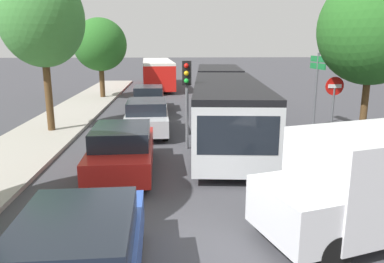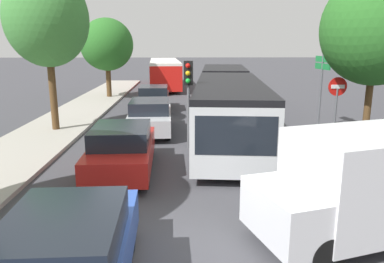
{
  "view_description": "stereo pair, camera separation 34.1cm",
  "coord_description": "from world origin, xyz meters",
  "px_view_note": "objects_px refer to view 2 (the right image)",
  "views": [
    {
      "loc": [
        -0.43,
        -6.98,
        4.06
      ],
      "look_at": [
        0.2,
        5.03,
        1.2
      ],
      "focal_mm": 35.0,
      "sensor_mm": 36.0,
      "label": 1
    },
    {
      "loc": [
        -0.09,
        -6.99,
        4.06
      ],
      "look_at": [
        0.2,
        5.03,
        1.2
      ],
      "focal_mm": 35.0,
      "sensor_mm": 36.0,
      "label": 2
    }
  ],
  "objects_px": {
    "city_bus_rear": "(165,72)",
    "no_entry_sign": "(336,102)",
    "articulated_bus": "(227,96)",
    "queued_car_red": "(122,149)",
    "direction_sign_post": "(322,75)",
    "traffic_light": "(188,85)",
    "queued_car_blue": "(67,257)",
    "queued_car_black": "(154,98)",
    "tree_right_near": "(376,29)",
    "white_van": "(378,181)",
    "queued_car_silver": "(150,116)",
    "tree_left_far": "(107,46)",
    "tree_left_mid": "(47,20)"
  },
  "relations": [
    {
      "from": "articulated_bus",
      "to": "tree_left_far",
      "type": "relative_size",
      "value": 2.98
    },
    {
      "from": "articulated_bus",
      "to": "queued_car_silver",
      "type": "xyz_separation_m",
      "value": [
        -3.67,
        -1.59,
        -0.69
      ]
    },
    {
      "from": "city_bus_rear",
      "to": "queued_car_blue",
      "type": "relative_size",
      "value": 2.61
    },
    {
      "from": "white_van",
      "to": "direction_sign_post",
      "type": "distance_m",
      "value": 10.98
    },
    {
      "from": "tree_right_near",
      "to": "queued_car_blue",
      "type": "bearing_deg",
      "value": -137.38
    },
    {
      "from": "tree_left_mid",
      "to": "tree_right_near",
      "type": "relative_size",
      "value": 1.11
    },
    {
      "from": "articulated_bus",
      "to": "tree_left_far",
      "type": "height_order",
      "value": "tree_left_far"
    },
    {
      "from": "white_van",
      "to": "tree_left_mid",
      "type": "height_order",
      "value": "tree_left_mid"
    },
    {
      "from": "queued_car_blue",
      "to": "no_entry_sign",
      "type": "bearing_deg",
      "value": -43.91
    },
    {
      "from": "articulated_bus",
      "to": "queued_car_blue",
      "type": "distance_m",
      "value": 13.74
    },
    {
      "from": "queued_car_red",
      "to": "city_bus_rear",
      "type": "bearing_deg",
      "value": -2.63
    },
    {
      "from": "city_bus_rear",
      "to": "no_entry_sign",
      "type": "distance_m",
      "value": 22.61
    },
    {
      "from": "city_bus_rear",
      "to": "traffic_light",
      "type": "distance_m",
      "value": 21.07
    },
    {
      "from": "queued_car_red",
      "to": "tree_right_near",
      "type": "bearing_deg",
      "value": -81.23
    },
    {
      "from": "queued_car_silver",
      "to": "no_entry_sign",
      "type": "height_order",
      "value": "no_entry_sign"
    },
    {
      "from": "city_bus_rear",
      "to": "direction_sign_post",
      "type": "relative_size",
      "value": 3.24
    },
    {
      "from": "tree_left_far",
      "to": "queued_car_silver",
      "type": "bearing_deg",
      "value": -70.08
    },
    {
      "from": "tree_left_far",
      "to": "articulated_bus",
      "type": "bearing_deg",
      "value": -50.99
    },
    {
      "from": "no_entry_sign",
      "to": "articulated_bus",
      "type": "bearing_deg",
      "value": -142.15
    },
    {
      "from": "queued_car_blue",
      "to": "tree_left_far",
      "type": "relative_size",
      "value": 0.77
    },
    {
      "from": "city_bus_rear",
      "to": "no_entry_sign",
      "type": "xyz_separation_m",
      "value": [
        7.48,
        -21.33,
        0.44
      ]
    },
    {
      "from": "traffic_light",
      "to": "no_entry_sign",
      "type": "xyz_separation_m",
      "value": [
        5.56,
        -0.37,
        -0.62
      ]
    },
    {
      "from": "city_bus_rear",
      "to": "queued_car_blue",
      "type": "xyz_separation_m",
      "value": [
        -0.12,
        -29.82,
        -0.66
      ]
    },
    {
      "from": "traffic_light",
      "to": "direction_sign_post",
      "type": "xyz_separation_m",
      "value": [
        6.45,
        3.71,
        0.05
      ]
    },
    {
      "from": "queued_car_blue",
      "to": "traffic_light",
      "type": "bearing_deg",
      "value": -15.04
    },
    {
      "from": "articulated_bus",
      "to": "direction_sign_post",
      "type": "bearing_deg",
      "value": 87.84
    },
    {
      "from": "queued_car_red",
      "to": "queued_car_silver",
      "type": "height_order",
      "value": "same"
    },
    {
      "from": "direction_sign_post",
      "to": "queued_car_black",
      "type": "bearing_deg",
      "value": -37.67
    },
    {
      "from": "queued_car_blue",
      "to": "queued_car_silver",
      "type": "xyz_separation_m",
      "value": [
        0.32,
        11.53,
        0.0
      ]
    },
    {
      "from": "queued_car_blue",
      "to": "tree_right_near",
      "type": "distance_m",
      "value": 12.07
    },
    {
      "from": "tree_left_far",
      "to": "queued_car_black",
      "type": "bearing_deg",
      "value": -53.84
    },
    {
      "from": "articulated_bus",
      "to": "queued_car_red",
      "type": "bearing_deg",
      "value": -25.64
    },
    {
      "from": "queued_car_blue",
      "to": "queued_car_black",
      "type": "height_order",
      "value": "queued_car_blue"
    },
    {
      "from": "no_entry_sign",
      "to": "tree_right_near",
      "type": "relative_size",
      "value": 0.44
    },
    {
      "from": "queued_car_silver",
      "to": "no_entry_sign",
      "type": "bearing_deg",
      "value": -114.78
    },
    {
      "from": "queued_car_red",
      "to": "direction_sign_post",
      "type": "bearing_deg",
      "value": -55.24
    },
    {
      "from": "white_van",
      "to": "no_entry_sign",
      "type": "xyz_separation_m",
      "value": [
        1.69,
        6.51,
        0.64
      ]
    },
    {
      "from": "queued_car_black",
      "to": "no_entry_sign",
      "type": "height_order",
      "value": "no_entry_sign"
    },
    {
      "from": "traffic_light",
      "to": "direction_sign_post",
      "type": "relative_size",
      "value": 0.94
    },
    {
      "from": "queued_car_blue",
      "to": "tree_left_mid",
      "type": "xyz_separation_m",
      "value": [
        -4.1,
        11.83,
        4.27
      ]
    },
    {
      "from": "traffic_light",
      "to": "tree_right_near",
      "type": "xyz_separation_m",
      "value": [
        6.41,
        -1.09,
        2.01
      ]
    },
    {
      "from": "queued_car_red",
      "to": "white_van",
      "type": "bearing_deg",
      "value": -126.67
    },
    {
      "from": "queued_car_blue",
      "to": "no_entry_sign",
      "type": "xyz_separation_m",
      "value": [
        7.6,
        8.49,
        1.1
      ]
    },
    {
      "from": "articulated_bus",
      "to": "traffic_light",
      "type": "bearing_deg",
      "value": -19.88
    },
    {
      "from": "direction_sign_post",
      "to": "tree_right_near",
      "type": "distance_m",
      "value": 5.19
    },
    {
      "from": "queued_car_red",
      "to": "traffic_light",
      "type": "xyz_separation_m",
      "value": [
        2.15,
        2.73,
        1.72
      ]
    },
    {
      "from": "white_van",
      "to": "tree_right_near",
      "type": "relative_size",
      "value": 0.83
    },
    {
      "from": "articulated_bus",
      "to": "tree_right_near",
      "type": "relative_size",
      "value": 2.69
    },
    {
      "from": "queued_car_silver",
      "to": "traffic_light",
      "type": "xyz_separation_m",
      "value": [
        1.72,
        -2.67,
        1.72
      ]
    },
    {
      "from": "queued_car_red",
      "to": "tree_right_near",
      "type": "distance_m",
      "value": 9.48
    }
  ]
}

